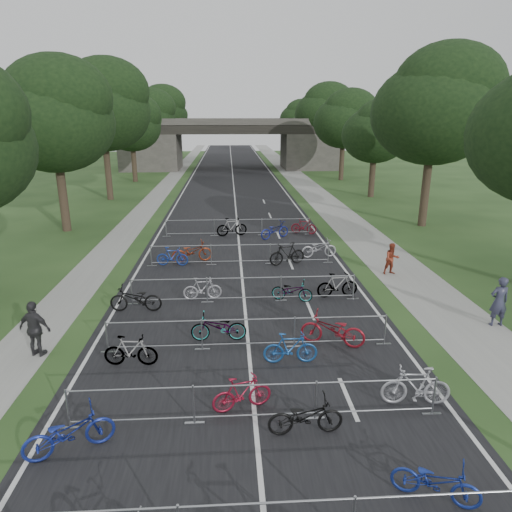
% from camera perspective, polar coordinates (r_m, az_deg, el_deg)
% --- Properties ---
extents(road, '(11.00, 140.00, 0.01)m').
position_cam_1_polar(road, '(53.14, -2.84, 9.10)').
color(road, black).
rests_on(road, ground).
extents(sidewalk_right, '(3.00, 140.00, 0.01)m').
position_cam_1_polar(sidewalk_right, '(53.83, 5.81, 9.14)').
color(sidewalk_right, gray).
rests_on(sidewalk_right, ground).
extents(sidewalk_left, '(2.00, 140.00, 0.01)m').
position_cam_1_polar(sidewalk_left, '(53.59, -10.98, 8.88)').
color(sidewalk_left, gray).
rests_on(sidewalk_left, ground).
extents(lane_markings, '(0.12, 140.00, 0.00)m').
position_cam_1_polar(lane_markings, '(53.14, -2.84, 9.09)').
color(lane_markings, silver).
rests_on(lane_markings, ground).
extents(overpass_bridge, '(31.00, 8.00, 7.05)m').
position_cam_1_polar(overpass_bridge, '(67.73, -3.06, 13.83)').
color(overpass_bridge, '#3F3D38').
rests_on(overpass_bridge, ground).
extents(tree_left_1, '(7.56, 7.56, 11.53)m').
position_cam_1_polar(tree_left_1, '(32.41, -23.89, 15.53)').
color(tree_left_1, '#33261C').
rests_on(tree_left_1, ground).
extents(tree_right_1, '(8.18, 8.18, 12.47)m').
position_cam_1_polar(tree_right_1, '(33.47, 21.63, 16.81)').
color(tree_right_1, '#33261C').
rests_on(tree_right_1, ground).
extents(tree_left_2, '(8.40, 8.40, 12.81)m').
position_cam_1_polar(tree_left_2, '(43.90, -18.59, 17.20)').
color(tree_left_2, '#33261C').
rests_on(tree_left_2, ground).
extents(tree_right_2, '(6.16, 6.16, 9.39)m').
position_cam_1_polar(tree_right_2, '(44.71, 14.85, 14.70)').
color(tree_right_2, '#33261C').
rests_on(tree_right_2, ground).
extents(tree_left_3, '(6.72, 6.72, 10.25)m').
position_cam_1_polar(tree_left_3, '(55.62, -15.25, 15.61)').
color(tree_left_3, '#33261C').
rests_on(tree_left_3, ground).
extents(tree_right_3, '(7.17, 7.17, 10.93)m').
position_cam_1_polar(tree_right_3, '(56.24, 11.07, 16.33)').
color(tree_right_3, '#33261C').
rests_on(tree_right_3, ground).
extents(tree_left_4, '(7.56, 7.56, 11.53)m').
position_cam_1_polar(tree_left_4, '(67.42, -13.26, 16.61)').
color(tree_left_4, '#33261C').
rests_on(tree_left_4, ground).
extents(tree_right_4, '(8.18, 8.18, 12.47)m').
position_cam_1_polar(tree_right_4, '(67.94, 8.55, 17.37)').
color(tree_right_4, '#33261C').
rests_on(tree_right_4, ground).
extents(tree_left_5, '(8.40, 8.40, 12.81)m').
position_cam_1_polar(tree_left_5, '(79.29, -11.84, 17.30)').
color(tree_left_5, '#33261C').
rests_on(tree_left_5, ground).
extents(tree_right_5, '(6.16, 6.16, 9.39)m').
position_cam_1_polar(tree_right_5, '(79.74, 6.68, 15.97)').
color(tree_right_5, '#33261C').
rests_on(tree_right_5, ground).
extents(tree_left_6, '(6.72, 6.72, 10.25)m').
position_cam_1_polar(tree_left_6, '(91.19, -10.71, 16.28)').
color(tree_left_6, '#33261C').
rests_on(tree_left_6, ground).
extents(tree_right_6, '(7.17, 7.17, 10.93)m').
position_cam_1_polar(tree_right_6, '(91.57, 5.36, 16.76)').
color(tree_right_6, '#33261C').
rests_on(tree_right_6, ground).
extents(barrier_row_2, '(9.70, 0.08, 1.10)m').
position_cam_1_polar(barrier_row_2, '(12.01, -0.10, -17.85)').
color(barrier_row_2, gray).
rests_on(barrier_row_2, ground).
extents(barrier_row_3, '(9.70, 0.08, 1.10)m').
position_cam_1_polar(barrier_row_3, '(15.27, -0.95, -9.66)').
color(barrier_row_3, gray).
rests_on(barrier_row_3, ground).
extents(barrier_row_4, '(9.70, 0.08, 1.10)m').
position_cam_1_polar(barrier_row_4, '(18.93, -1.49, -4.19)').
color(barrier_row_4, gray).
rests_on(barrier_row_4, ground).
extents(barrier_row_5, '(9.70, 0.08, 1.10)m').
position_cam_1_polar(barrier_row_5, '(23.65, -1.92, 0.21)').
color(barrier_row_5, gray).
rests_on(barrier_row_5, ground).
extents(barrier_row_6, '(9.70, 0.08, 1.10)m').
position_cam_1_polar(barrier_row_6, '(29.44, -2.25, 3.61)').
color(barrier_row_6, gray).
rests_on(barrier_row_6, ground).
extents(bike_7, '(1.83, 1.29, 0.91)m').
position_cam_1_polar(bike_7, '(10.75, 21.55, -24.73)').
color(bike_7, navy).
rests_on(bike_7, ground).
extents(bike_8, '(2.14, 1.48, 1.07)m').
position_cam_1_polar(bike_8, '(11.91, -22.34, -19.73)').
color(bike_8, navy).
rests_on(bike_8, ground).
extents(bike_9, '(1.68, 0.88, 0.97)m').
position_cam_1_polar(bike_9, '(12.44, -1.77, -16.79)').
color(bike_9, maroon).
rests_on(bike_9, ground).
extents(bike_10, '(1.87, 0.73, 0.97)m').
position_cam_1_polar(bike_10, '(11.72, 6.20, -19.31)').
color(bike_10, black).
rests_on(bike_10, ground).
extents(bike_11, '(1.90, 0.68, 1.12)m').
position_cam_1_polar(bike_11, '(13.27, 19.35, -15.12)').
color(bike_11, '#A8A8B0').
rests_on(bike_11, ground).
extents(bike_12, '(1.70, 0.59, 1.00)m').
position_cam_1_polar(bike_12, '(14.83, -15.39, -11.38)').
color(bike_12, gray).
rests_on(bike_12, ground).
extents(bike_13, '(1.91, 0.68, 1.00)m').
position_cam_1_polar(bike_13, '(15.82, -4.69, -8.90)').
color(bike_13, gray).
rests_on(bike_13, ground).
extents(bike_14, '(1.71, 0.50, 1.02)m').
position_cam_1_polar(bike_14, '(14.49, 4.33, -11.43)').
color(bike_14, '#1C509C').
rests_on(bike_14, ground).
extents(bike_15, '(2.28, 1.44, 1.13)m').
position_cam_1_polar(bike_15, '(15.66, 9.56, -9.12)').
color(bike_15, maroon).
rests_on(bike_15, ground).
extents(bike_16, '(2.07, 0.81, 1.07)m').
position_cam_1_polar(bike_16, '(18.61, -14.82, -5.21)').
color(bike_16, black).
rests_on(bike_16, ground).
extents(bike_17, '(1.65, 0.59, 0.97)m').
position_cam_1_polar(bike_17, '(19.27, -6.71, -4.09)').
color(bike_17, '#A5A4AC').
rests_on(bike_17, ground).
extents(bike_18, '(1.82, 1.07, 0.90)m').
position_cam_1_polar(bike_18, '(19.09, 4.53, -4.35)').
color(bike_18, gray).
rests_on(bike_18, ground).
extents(bike_19, '(1.83, 0.67, 1.07)m').
position_cam_1_polar(bike_19, '(19.69, 10.15, -3.63)').
color(bike_19, gray).
rests_on(bike_19, ground).
extents(bike_20, '(1.69, 0.64, 0.99)m').
position_cam_1_polar(bike_20, '(23.81, -10.43, -0.07)').
color(bike_20, navy).
rests_on(bike_20, ground).
extents(bike_21, '(2.26, 1.29, 1.13)m').
position_cam_1_polar(bike_21, '(24.25, -8.02, 0.52)').
color(bike_21, maroon).
rests_on(bike_21, ground).
extents(bike_22, '(2.02, 1.07, 1.17)m').
position_cam_1_polar(bike_22, '(23.62, 3.91, 0.25)').
color(bike_22, black).
rests_on(bike_22, ground).
extents(bike_23, '(2.00, 0.90, 1.02)m').
position_cam_1_polar(bike_23, '(25.09, 7.88, 0.97)').
color(bike_23, '#A3A2AA').
rests_on(bike_23, ground).
extents(bike_25, '(2.04, 0.91, 1.18)m').
position_cam_1_polar(bike_25, '(29.31, -3.05, 3.63)').
color(bike_25, gray).
rests_on(bike_25, ground).
extents(bike_26, '(2.16, 1.66, 1.09)m').
position_cam_1_polar(bike_26, '(28.72, 2.34, 3.26)').
color(bike_26, navy).
rests_on(bike_26, ground).
extents(bike_27, '(1.74, 1.01, 1.01)m').
position_cam_1_polar(bike_27, '(30.01, 5.99, 3.71)').
color(bike_27, maroon).
rests_on(bike_27, ground).
extents(pedestrian_a, '(0.69, 0.46, 1.89)m').
position_cam_1_polar(pedestrian_a, '(18.89, 28.10, -5.06)').
color(pedestrian_a, '#2F3047').
rests_on(pedestrian_a, ground).
extents(pedestrian_b, '(0.83, 0.69, 1.55)m').
position_cam_1_polar(pedestrian_b, '(23.07, 16.62, -0.36)').
color(pedestrian_b, maroon).
rests_on(pedestrian_b, ground).
extents(pedestrian_c, '(1.17, 0.74, 1.86)m').
position_cam_1_polar(pedestrian_c, '(16.28, -25.88, -8.23)').
color(pedestrian_c, '#2C2B2E').
rests_on(pedestrian_c, ground).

